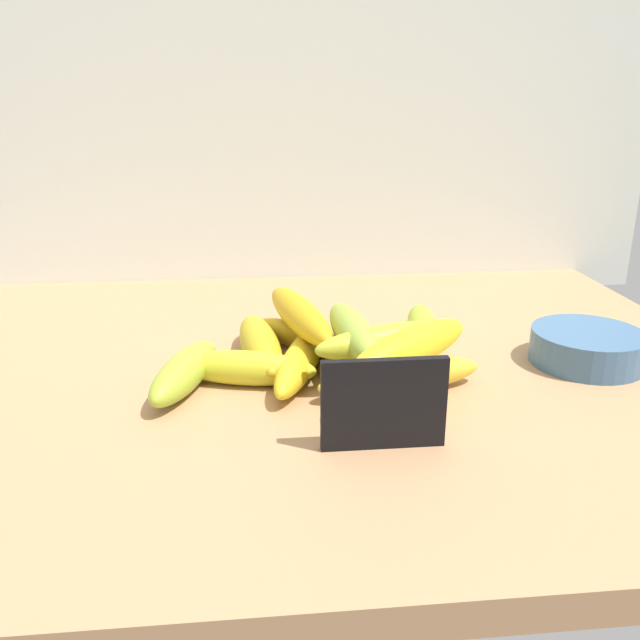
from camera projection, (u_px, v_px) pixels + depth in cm
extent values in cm
cube|color=tan|center=(269.00, 378.00, 75.52)|extent=(110.00, 76.00, 3.00)
cube|color=silver|center=(257.00, 76.00, 101.16)|extent=(130.00, 2.00, 70.00)
cube|color=black|center=(384.00, 404.00, 56.63)|extent=(11.00, 0.80, 8.40)
cube|color=#8C5E3F|center=(381.00, 439.00, 58.66)|extent=(9.90, 1.20, 0.60)
cylinder|color=#3F678F|center=(587.00, 347.00, 75.40)|extent=(12.72, 12.72, 3.87)
ellipsoid|color=yellow|center=(400.00, 377.00, 67.87)|extent=(18.51, 7.61, 3.61)
ellipsoid|color=#99B92D|center=(423.00, 330.00, 81.06)|extent=(6.66, 17.20, 3.80)
ellipsoid|color=gold|center=(306.00, 339.00, 78.70)|extent=(13.91, 15.08, 3.35)
ellipsoid|color=#A4C42C|center=(350.00, 366.00, 70.41)|extent=(7.00, 19.31, 3.73)
ellipsoid|color=yellow|center=(301.00, 359.00, 72.33)|extent=(9.15, 19.63, 3.67)
ellipsoid|color=#9DB932|center=(185.00, 372.00, 68.68)|extent=(8.32, 15.61, 3.99)
ellipsoid|color=gold|center=(260.00, 345.00, 75.60)|extent=(6.54, 17.77, 4.26)
ellipsoid|color=gold|center=(245.00, 368.00, 69.89)|extent=(15.90, 7.22, 3.77)
ellipsoid|color=gold|center=(300.00, 315.00, 76.08)|extent=(8.42, 19.87, 3.84)
ellipsoid|color=#95B03A|center=(353.00, 332.00, 69.63)|extent=(5.19, 16.82, 3.75)
ellipsoid|color=yellow|center=(411.00, 347.00, 65.41)|extent=(16.35, 14.75, 3.99)
ellipsoid|color=gold|center=(391.00, 340.00, 68.00)|extent=(17.42, 8.05, 3.52)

